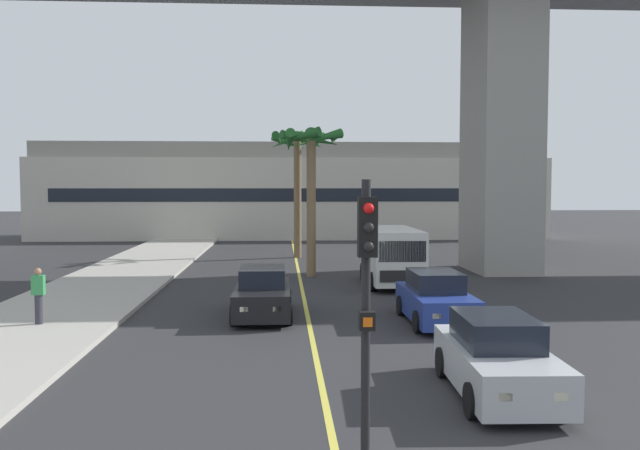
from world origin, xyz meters
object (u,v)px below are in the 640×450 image
object	(u,v)px
car_queue_front	(497,359)
pedestrian_mid_block	(38,295)
palm_tree_mid_median	(298,159)
traffic_light_median_near	(366,296)
car_queue_second	(263,294)
delivery_van	(391,254)
palm_tree_near_median	(311,160)
car_queue_third	(436,299)

from	to	relation	value
car_queue_front	pedestrian_mid_block	bearing A→B (deg)	149.38
palm_tree_mid_median	traffic_light_median_near	bearing A→B (deg)	-89.73
palm_tree_mid_median	car_queue_second	bearing A→B (deg)	-95.13
palm_tree_mid_median	pedestrian_mid_block	bearing A→B (deg)	-113.07
car_queue_second	pedestrian_mid_block	xyz separation A→B (m)	(-6.38, -1.40, 0.28)
delivery_van	palm_tree_near_median	xyz separation A→B (m)	(-3.22, 2.86, 4.02)
palm_tree_near_median	car_queue_third	bearing A→B (deg)	-72.59
traffic_light_median_near	palm_tree_near_median	bearing A→B (deg)	89.32
car_queue_second	car_queue_third	xyz separation A→B (m)	(5.22, -1.27, 0.00)
car_queue_front	delivery_van	world-z (taller)	delivery_van
delivery_van	traffic_light_median_near	bearing A→B (deg)	-100.57
traffic_light_median_near	car_queue_third	bearing A→B (deg)	72.18
car_queue_front	traffic_light_median_near	size ratio (longest dim) A/B	0.99
pedestrian_mid_block	traffic_light_median_near	bearing A→B (deg)	-53.43
traffic_light_median_near	palm_tree_mid_median	size ratio (longest dim) A/B	0.58
car_queue_third	traffic_light_median_near	bearing A→B (deg)	-107.82
car_queue_second	traffic_light_median_near	bearing A→B (deg)	-82.20
car_queue_front	car_queue_third	bearing A→B (deg)	86.70
car_queue_second	palm_tree_mid_median	distance (m)	17.96
car_queue_third	pedestrian_mid_block	world-z (taller)	pedestrian_mid_block
traffic_light_median_near	palm_tree_mid_median	bearing A→B (deg)	90.27
palm_tree_near_median	pedestrian_mid_block	world-z (taller)	palm_tree_near_median
car_queue_second	palm_tree_near_median	bearing A→B (deg)	78.11
car_queue_second	traffic_light_median_near	world-z (taller)	traffic_light_median_near
delivery_van	palm_tree_near_median	size ratio (longest dim) A/B	0.78
car_queue_third	palm_tree_mid_median	distance (m)	19.47
car_queue_second	delivery_van	xyz separation A→B (m)	(5.15, 6.33, 0.57)
car_queue_second	delivery_van	size ratio (longest dim) A/B	0.78
car_queue_third	pedestrian_mid_block	distance (m)	11.61
car_queue_second	traffic_light_median_near	distance (m)	12.55
car_queue_third	palm_tree_mid_median	world-z (taller)	palm_tree_mid_median
car_queue_third	traffic_light_median_near	xyz separation A→B (m)	(-3.54, -11.01, 1.99)
car_queue_front	car_queue_second	distance (m)	9.38
delivery_van	traffic_light_median_near	distance (m)	18.98
car_queue_front	car_queue_second	world-z (taller)	same
car_queue_front	car_queue_second	xyz separation A→B (m)	(-4.83, 8.04, 0.00)
pedestrian_mid_block	palm_tree_mid_median	bearing A→B (deg)	66.93
car_queue_front	car_queue_second	size ratio (longest dim) A/B	1.01
car_queue_second	palm_tree_near_median	xyz separation A→B (m)	(1.94, 9.20, 4.59)
palm_tree_near_median	palm_tree_mid_median	xyz separation A→B (m)	(-0.39, 8.01, 0.34)
palm_tree_near_median	traffic_light_median_near	bearing A→B (deg)	-90.68
car_queue_second	palm_tree_mid_median	bearing A→B (deg)	84.87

